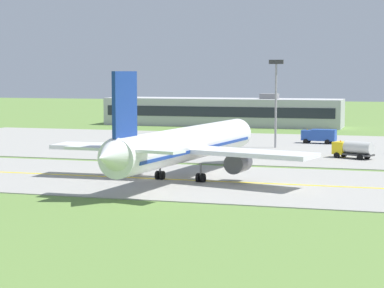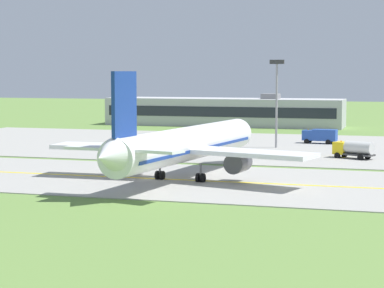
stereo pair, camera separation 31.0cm
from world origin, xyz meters
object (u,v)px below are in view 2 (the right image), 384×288
Objects in this scene: service_truck_catering at (354,149)px; airplane_lead at (185,145)px; apron_light_mast at (277,92)px; service_truck_fuel at (320,135)px.

airplane_lead is at bearing -122.67° from service_truck_catering.
apron_light_mast reaches higher than service_truck_catering.
airplane_lead is 6.30× the size of service_truck_catering.
service_truck_catering is at bearing 57.33° from airplane_lead.
airplane_lead is 39.76m from apron_light_mast.
service_truck_fuel is (9.78, 48.85, -2.60)m from airplane_lead.
apron_light_mast is (-13.62, 12.26, 7.79)m from service_truck_catering.
apron_light_mast reaches higher than service_truck_fuel.
service_truck_catering is at bearing -41.99° from apron_light_mast.
service_truck_catering is 0.43× the size of apron_light_mast.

